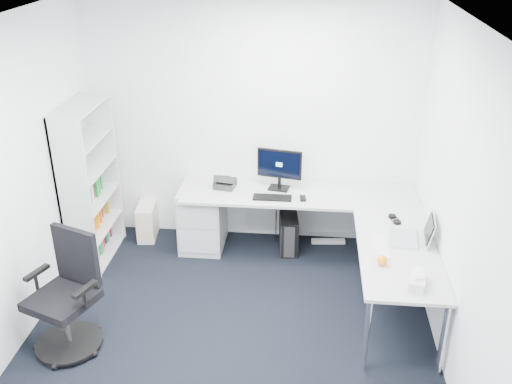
# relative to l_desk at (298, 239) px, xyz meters

# --- Properties ---
(ground) EXTENTS (4.20, 4.20, 0.00)m
(ground) POSITION_rel_l_desk_xyz_m (-0.55, -1.40, -0.36)
(ground) COLOR black
(ceiling) EXTENTS (4.20, 4.20, 0.00)m
(ceiling) POSITION_rel_l_desk_xyz_m (-0.55, -1.40, 2.34)
(ceiling) COLOR white
(wall_back) EXTENTS (3.60, 0.02, 2.70)m
(wall_back) POSITION_rel_l_desk_xyz_m (-0.55, 0.70, 0.99)
(wall_back) COLOR white
(wall_back) RESTS_ON ground
(wall_right) EXTENTS (0.02, 4.20, 2.70)m
(wall_right) POSITION_rel_l_desk_xyz_m (1.25, -1.40, 0.99)
(wall_right) COLOR white
(wall_right) RESTS_ON ground
(l_desk) EXTENTS (2.49, 1.40, 0.73)m
(l_desk) POSITION_rel_l_desk_xyz_m (0.00, 0.00, 0.00)
(l_desk) COLOR #B1B3B3
(l_desk) RESTS_ON ground
(drawer_pedestal) EXTENTS (0.47, 0.58, 0.72)m
(drawer_pedestal) POSITION_rel_l_desk_xyz_m (-1.07, 0.38, -0.01)
(drawer_pedestal) COLOR #B1B3B3
(drawer_pedestal) RESTS_ON ground
(bookshelf) EXTENTS (0.33, 0.86, 1.72)m
(bookshelf) POSITION_rel_l_desk_xyz_m (-2.17, 0.05, 0.49)
(bookshelf) COLOR silver
(bookshelf) RESTS_ON ground
(task_chair) EXTENTS (0.77, 0.77, 1.06)m
(task_chair) POSITION_rel_l_desk_xyz_m (-1.92, -1.43, 0.17)
(task_chair) COLOR black
(task_chair) RESTS_ON ground
(black_pc_tower) EXTENTS (0.24, 0.45, 0.42)m
(black_pc_tower) POSITION_rel_l_desk_xyz_m (-0.11, 0.39, -0.16)
(black_pc_tower) COLOR black
(black_pc_tower) RESTS_ON ground
(beige_pc_tower) EXTENTS (0.24, 0.45, 0.41)m
(beige_pc_tower) POSITION_rel_l_desk_xyz_m (-1.75, 0.52, -0.16)
(beige_pc_tower) COLOR beige
(beige_pc_tower) RESTS_ON ground
(power_strip) EXTENTS (0.39, 0.10, 0.04)m
(power_strip) POSITION_rel_l_desk_xyz_m (0.34, 0.55, -0.34)
(power_strip) COLOR silver
(power_strip) RESTS_ON ground
(monitor) EXTENTS (0.50, 0.24, 0.46)m
(monitor) POSITION_rel_l_desk_xyz_m (-0.23, 0.42, 0.59)
(monitor) COLOR black
(monitor) RESTS_ON l_desk
(black_keyboard) EXTENTS (0.40, 0.15, 0.02)m
(black_keyboard) POSITION_rel_l_desk_xyz_m (-0.28, 0.18, 0.37)
(black_keyboard) COLOR black
(black_keyboard) RESTS_ON l_desk
(mouse) EXTENTS (0.07, 0.11, 0.03)m
(mouse) POSITION_rel_l_desk_xyz_m (0.04, 0.18, 0.38)
(mouse) COLOR black
(mouse) RESTS_ON l_desk
(desk_phone) EXTENTS (0.24, 0.24, 0.15)m
(desk_phone) POSITION_rel_l_desk_xyz_m (-0.81, 0.41, 0.44)
(desk_phone) COLOR #28282A
(desk_phone) RESTS_ON l_desk
(laptop) EXTENTS (0.40, 0.39, 0.26)m
(laptop) POSITION_rel_l_desk_xyz_m (0.96, -0.54, 0.49)
(laptop) COLOR silver
(laptop) RESTS_ON l_desk
(white_keyboard) EXTENTS (0.14, 0.43, 0.01)m
(white_keyboard) POSITION_rel_l_desk_xyz_m (0.75, -0.69, 0.37)
(white_keyboard) COLOR silver
(white_keyboard) RESTS_ON l_desk
(headphones) EXTENTS (0.16, 0.20, 0.05)m
(headphones) POSITION_rel_l_desk_xyz_m (0.93, -0.18, 0.39)
(headphones) COLOR black
(headphones) RESTS_ON l_desk
(orange_fruit) EXTENTS (0.09, 0.09, 0.09)m
(orange_fruit) POSITION_rel_l_desk_xyz_m (0.73, -0.99, 0.41)
(orange_fruit) COLOR orange
(orange_fruit) RESTS_ON l_desk
(tissue_box) EXTENTS (0.18, 0.26, 0.08)m
(tissue_box) POSITION_rel_l_desk_xyz_m (0.98, -1.26, 0.40)
(tissue_box) COLOR silver
(tissue_box) RESTS_ON l_desk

